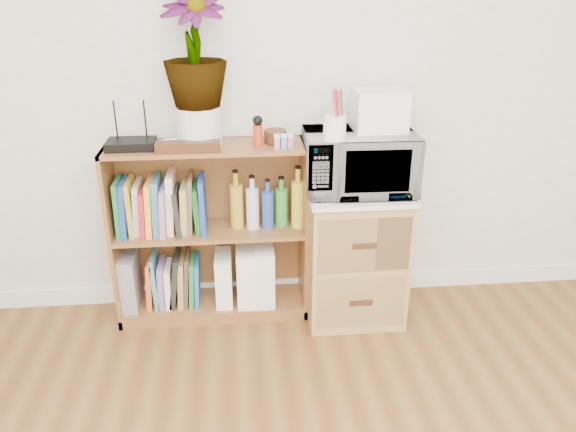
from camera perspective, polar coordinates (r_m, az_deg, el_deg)
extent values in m
cube|color=white|center=(3.29, -1.23, -7.16)|extent=(4.00, 0.02, 0.10)
cube|color=brown|center=(2.97, -7.84, -1.72)|extent=(1.00, 0.30, 0.95)
cube|color=#9E7542|center=(3.01, 6.67, -3.89)|extent=(0.50, 0.45, 0.70)
imported|color=white|center=(2.81, 7.20, 5.48)|extent=(0.54, 0.37, 0.30)
cylinder|color=white|center=(2.61, 4.76, 8.93)|extent=(0.10, 0.10, 0.11)
cube|color=white|center=(2.80, 9.27, 10.60)|extent=(0.25, 0.21, 0.20)
cube|color=black|center=(2.82, -15.64, 7.03)|extent=(0.23, 0.16, 0.04)
imported|color=white|center=(2.78, -11.52, 7.11)|extent=(0.13, 0.13, 0.03)
cylinder|color=silver|center=(2.80, -9.03, 9.04)|extent=(0.22, 0.22, 0.19)
imported|color=#317A32|center=(2.73, -9.52, 16.39)|extent=(0.30, 0.30, 0.54)
cube|color=#351C0E|center=(2.70, -10.12, 6.95)|extent=(0.30, 0.08, 0.05)
cylinder|color=#B72E16|center=(2.75, -3.06, 8.15)|extent=(0.05, 0.05, 0.11)
cylinder|color=#33170D|center=(2.81, -1.31, 8.07)|extent=(0.11, 0.11, 0.06)
cube|color=pink|center=(2.71, -0.42, 7.45)|extent=(0.11, 0.04, 0.06)
cube|color=gray|center=(3.14, -15.77, -6.19)|extent=(0.09, 0.24, 0.30)
cube|color=white|center=(3.08, -6.54, -6.25)|extent=(0.09, 0.22, 0.28)
cube|color=white|center=(3.07, -4.32, -5.90)|extent=(0.10, 0.25, 0.31)
cube|color=white|center=(3.07, -2.46, -5.72)|extent=(0.10, 0.26, 0.32)
cube|color=#207940|center=(2.96, -16.71, 0.94)|extent=(0.03, 0.20, 0.29)
cube|color=navy|center=(2.95, -16.16, 0.96)|extent=(0.03, 0.20, 0.29)
cube|color=gold|center=(2.95, -15.61, 0.96)|extent=(0.03, 0.20, 0.28)
cube|color=beige|center=(2.95, -15.01, 0.79)|extent=(0.04, 0.20, 0.26)
cube|color=red|center=(2.95, -14.39, 0.58)|extent=(0.04, 0.20, 0.24)
cube|color=yellow|center=(2.93, -13.82, 0.97)|extent=(0.04, 0.20, 0.28)
cube|color=teal|center=(2.93, -13.15, 1.12)|extent=(0.04, 0.20, 0.29)
cube|color=#A570A9|center=(2.93, -12.45, 0.74)|extent=(0.04, 0.20, 0.25)
cube|color=#FFDBC6|center=(2.91, -11.81, 1.36)|extent=(0.05, 0.20, 0.31)
cube|color=black|center=(2.92, -11.10, 0.67)|extent=(0.03, 0.20, 0.23)
cube|color=#A9AE50|center=(2.92, -10.46, 0.80)|extent=(0.05, 0.20, 0.24)
cube|color=brown|center=(2.91, -9.86, 1.29)|extent=(0.04, 0.20, 0.29)
cube|color=#1E701F|center=(2.91, -9.23, 0.82)|extent=(0.04, 0.20, 0.24)
cube|color=#1A3EA0|center=(2.90, -8.64, 1.31)|extent=(0.03, 0.20, 0.29)
cylinder|color=gold|center=(2.89, -5.26, 1.54)|extent=(0.07, 0.07, 0.30)
cylinder|color=silver|center=(2.90, -3.64, 1.37)|extent=(0.07, 0.07, 0.28)
cylinder|color=#2544AF|center=(2.91, -2.08, 1.24)|extent=(0.06, 0.06, 0.26)
cylinder|color=green|center=(2.91, -0.64, 1.29)|extent=(0.07, 0.07, 0.26)
cylinder|color=gold|center=(2.91, 0.96, 1.95)|extent=(0.07, 0.07, 0.32)
cylinder|color=#A8B3BB|center=(2.93, 2.47, 1.54)|extent=(0.06, 0.06, 0.27)
cube|color=#E05627|center=(3.13, -13.77, -6.47)|extent=(0.04, 0.19, 0.27)
cube|color=teal|center=(3.12, -13.26, -6.23)|extent=(0.03, 0.19, 0.29)
cube|color=#84689C|center=(3.12, -12.64, -6.61)|extent=(0.04, 0.19, 0.24)
cube|color=#F8E5C1|center=(3.12, -11.97, -6.73)|extent=(0.04, 0.19, 0.23)
cube|color=black|center=(3.10, -11.37, -6.25)|extent=(0.07, 0.19, 0.29)
cube|color=#A08B49|center=(3.11, -10.74, -6.41)|extent=(0.05, 0.19, 0.26)
cube|color=#4F312D|center=(3.10, -10.21, -6.19)|extent=(0.05, 0.19, 0.29)
cube|color=#228133|center=(3.10, -9.69, -6.40)|extent=(0.04, 0.19, 0.26)
cube|color=#1C67AD|center=(3.10, -9.19, -6.44)|extent=(0.03, 0.19, 0.25)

